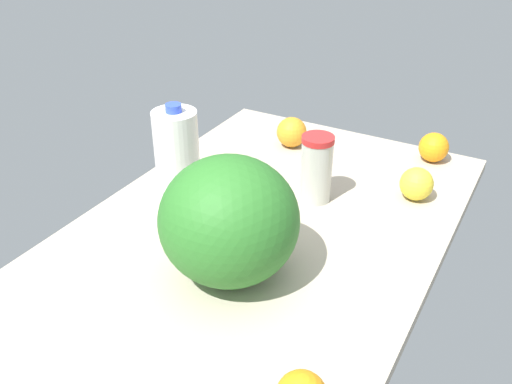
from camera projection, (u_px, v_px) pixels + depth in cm
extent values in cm
cube|color=#B8A994|center=(256.00, 237.00, 125.56)|extent=(120.00, 76.00, 3.00)
cylinder|color=white|center=(177.00, 157.00, 130.94)|extent=(10.28, 10.28, 22.40)
cylinder|color=blue|center=(173.00, 108.00, 124.82)|extent=(3.60, 3.60, 1.80)
ellipsoid|color=#2C7227|center=(229.00, 221.00, 106.08)|extent=(26.54, 26.54, 24.65)
cylinder|color=beige|center=(316.00, 171.00, 132.93)|extent=(7.33, 7.33, 15.03)
cylinder|color=red|center=(318.00, 139.00, 128.77)|extent=(7.55, 7.55, 1.40)
sphere|color=orange|center=(292.00, 132.00, 159.81)|extent=(8.47, 8.47, 8.47)
sphere|color=orange|center=(434.00, 147.00, 152.06)|extent=(7.89, 7.89, 7.89)
sphere|color=yellow|center=(417.00, 184.00, 134.96)|extent=(7.95, 7.95, 7.95)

